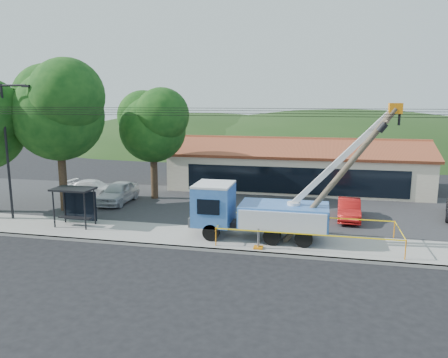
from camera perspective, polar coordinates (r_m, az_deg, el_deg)
ground at (r=22.05m, az=-4.24°, el=-11.09°), size 120.00×120.00×0.00m
curb at (r=23.91m, az=-2.79°, el=-9.13°), size 60.00×0.25×0.15m
sidewalk at (r=25.65m, az=-1.67°, el=-7.74°), size 60.00×4.00×0.15m
parking_lot at (r=33.17m, az=1.70°, el=-3.55°), size 60.00×12.00×0.10m
strip_mall at (r=40.13m, az=9.48°, el=1.45°), size 22.50×8.53×4.67m
streetlight at (r=31.68m, az=-26.27°, el=4.36°), size 2.13×0.22×9.00m
tree_west_near at (r=32.95m, az=-20.87°, el=8.82°), size 7.56×6.72×10.80m
tree_lot at (r=35.15m, az=-9.31°, el=7.29°), size 6.30×5.60×8.94m
hill_west at (r=77.93m, az=-3.25°, el=4.53°), size 78.40×56.00×28.00m
hill_center at (r=75.17m, az=15.47°, el=3.95°), size 89.60×64.00×32.00m
utility_truck at (r=25.16m, az=4.18°, el=-4.09°), size 11.16×4.14×7.70m
leaning_pole at (r=24.09m, az=15.31°, el=0.97°), size 5.69×1.78×7.63m
bus_shelter at (r=29.05m, az=-18.86°, el=-2.33°), size 2.54×1.57×2.44m
caution_tape at (r=25.03m, az=10.86°, el=-6.40°), size 9.80×3.57×1.03m
car_silver at (r=34.96m, az=-13.61°, el=-3.19°), size 2.09×4.90×1.65m
car_red at (r=30.61m, az=15.93°, el=-5.26°), size 1.61×4.21×1.37m
car_white at (r=38.00m, az=-16.56°, el=-2.25°), size 4.61×2.15×1.30m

